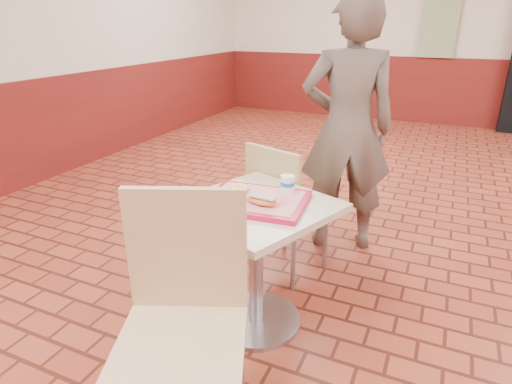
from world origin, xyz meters
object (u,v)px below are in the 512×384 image
at_px(chair_main_front, 184,310).
at_px(chair_main_back, 283,205).
at_px(long_john_donut, 262,200).
at_px(customer, 347,129).
at_px(serving_tray, 256,201).
at_px(main_table, 256,245).
at_px(paper_cup, 287,184).
at_px(ring_donut, 239,188).

relative_size(chair_main_front, chair_main_back, 1.14).
relative_size(chair_main_back, long_john_donut, 5.45).
bearing_deg(customer, serving_tray, 59.37).
height_order(main_table, serving_tray, serving_tray).
height_order(main_table, long_john_donut, long_john_donut).
bearing_deg(serving_tray, chair_main_front, -88.85).
distance_m(chair_main_back, customer, 0.71).
bearing_deg(chair_main_back, main_table, 114.45).
distance_m(chair_main_front, long_john_donut, 0.64).
relative_size(serving_tray, long_john_donut, 3.04).
height_order(chair_main_front, paper_cup, chair_main_front).
relative_size(main_table, paper_cup, 7.97).
height_order(customer, long_john_donut, customer).
bearing_deg(chair_main_front, chair_main_back, 70.70).
bearing_deg(paper_cup, long_john_donut, -106.12).
bearing_deg(chair_main_back, serving_tray, 114.45).
distance_m(ring_donut, long_john_donut, 0.20).
distance_m(customer, paper_cup, 0.95).
bearing_deg(main_table, paper_cup, 48.03).
distance_m(chair_main_front, paper_cup, 0.84).
relative_size(long_john_donut, paper_cup, 1.78).
relative_size(chair_main_front, paper_cup, 11.09).
distance_m(chair_main_back, serving_tray, 0.58).
bearing_deg(long_john_donut, customer, 83.47).
xyz_separation_m(customer, serving_tray, (-0.19, -1.07, -0.14)).
height_order(ring_donut, paper_cup, paper_cup).
bearing_deg(serving_tray, long_john_donut, -47.19).
xyz_separation_m(chair_main_back, paper_cup, (0.17, -0.39, 0.30)).
relative_size(chair_main_front, customer, 0.57).
bearing_deg(serving_tray, ring_donut, 158.93).
xyz_separation_m(chair_main_front, chair_main_back, (-0.07, 1.19, -0.07)).
bearing_deg(customer, paper_cup, 64.85).
distance_m(main_table, customer, 1.15).
xyz_separation_m(main_table, chair_main_back, (-0.06, 0.52, 0.00)).
relative_size(chair_main_front, long_john_donut, 6.23).
xyz_separation_m(long_john_donut, paper_cup, (0.05, 0.19, 0.02)).
bearing_deg(chair_main_back, ring_donut, 101.25).
distance_m(chair_main_back, ring_donut, 0.55).
height_order(chair_main_back, long_john_donut, chair_main_back).
bearing_deg(long_john_donut, chair_main_front, -94.26).
distance_m(serving_tray, ring_donut, 0.13).
xyz_separation_m(chair_main_front, customer, (0.17, 1.74, 0.31)).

